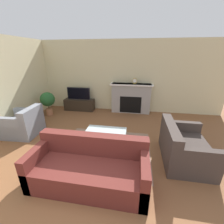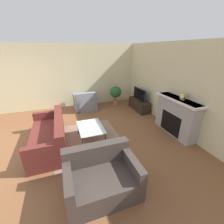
% 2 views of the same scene
% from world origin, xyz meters
% --- Properties ---
extents(ground_plane, '(20.00, 20.00, 0.00)m').
position_xyz_m(ground_plane, '(0.00, 0.00, 0.00)').
color(ground_plane, brown).
extents(wall_back, '(8.47, 0.06, 2.70)m').
position_xyz_m(wall_back, '(0.00, 4.72, 1.35)').
color(wall_back, beige).
rests_on(wall_back, ground_plane).
extents(wall_left, '(0.06, 7.69, 2.70)m').
position_xyz_m(wall_left, '(-2.76, 2.35, 1.35)').
color(wall_left, beige).
rests_on(wall_left, ground_plane).
extents(area_rug, '(2.20, 1.89, 0.00)m').
position_xyz_m(area_rug, '(0.34, 1.85, 0.00)').
color(area_rug, '#896B56').
rests_on(area_rug, ground_plane).
extents(fireplace, '(1.60, 0.42, 1.14)m').
position_xyz_m(fireplace, '(0.82, 4.51, 0.60)').
color(fireplace, '#9E9993').
rests_on(fireplace, ground_plane).
extents(tv_stand, '(1.21, 0.41, 0.45)m').
position_xyz_m(tv_stand, '(-1.28, 4.41, 0.23)').
color(tv_stand, '#2D2319').
rests_on(tv_stand, ground_plane).
extents(tv, '(0.94, 0.06, 0.49)m').
position_xyz_m(tv, '(-1.28, 4.41, 0.70)').
color(tv, '#232328').
rests_on(tv, tv_stand).
extents(couch_sectional, '(2.02, 0.86, 0.82)m').
position_xyz_m(couch_sectional, '(0.29, 0.84, 0.29)').
color(couch_sectional, '#5B231E').
rests_on(couch_sectional, ground_plane).
extents(couch_loveseat, '(0.91, 1.29, 0.82)m').
position_xyz_m(couch_loveseat, '(2.10, 1.77, 0.29)').
color(couch_loveseat, '#3D332D').
rests_on(couch_loveseat, ground_plane).
extents(armchair_by_window, '(0.93, 0.92, 0.82)m').
position_xyz_m(armchair_by_window, '(-2.12, 2.21, 0.30)').
color(armchair_by_window, gray).
rests_on(armchair_by_window, ground_plane).
extents(coffee_table, '(1.00, 0.69, 0.42)m').
position_xyz_m(coffee_table, '(0.34, 1.94, 0.38)').
color(coffee_table, '#333338').
rests_on(coffee_table, ground_plane).
extents(potted_plant, '(0.52, 0.52, 0.88)m').
position_xyz_m(potted_plant, '(-2.22, 3.68, 0.58)').
color(potted_plant, '#AD704C').
rests_on(potted_plant, ground_plane).
extents(mantel_clock, '(0.18, 0.07, 0.21)m').
position_xyz_m(mantel_clock, '(0.93, 4.51, 1.25)').
color(mantel_clock, '#B79338').
rests_on(mantel_clock, fireplace).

